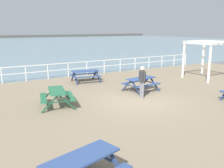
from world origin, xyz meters
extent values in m
cube|color=gray|center=(0.00, 0.00, -0.10)|extent=(30.00, 24.00, 0.20)
cube|color=gray|center=(0.00, 52.75, 0.00)|extent=(142.00, 90.00, 0.01)
cube|color=white|center=(0.00, 7.75, 1.05)|extent=(23.00, 0.06, 0.06)
cube|color=white|center=(0.00, 7.75, 0.58)|extent=(23.00, 0.05, 0.05)
cylinder|color=white|center=(-5.37, 7.75, 0.53)|extent=(0.07, 0.07, 1.05)
cylinder|color=white|center=(-3.83, 7.75, 0.53)|extent=(0.07, 0.07, 1.05)
cylinder|color=white|center=(-2.30, 7.75, 0.53)|extent=(0.07, 0.07, 1.05)
cylinder|color=white|center=(-0.77, 7.75, 0.53)|extent=(0.07, 0.07, 1.05)
cylinder|color=white|center=(0.77, 7.75, 0.53)|extent=(0.07, 0.07, 1.05)
cylinder|color=white|center=(2.30, 7.75, 0.53)|extent=(0.07, 0.07, 1.05)
cylinder|color=white|center=(3.83, 7.75, 0.53)|extent=(0.07, 0.07, 1.05)
cylinder|color=white|center=(5.37, 7.75, 0.53)|extent=(0.07, 0.07, 1.05)
cylinder|color=white|center=(6.90, 7.75, 0.53)|extent=(0.07, 0.07, 1.05)
cylinder|color=white|center=(8.43, 7.75, 0.53)|extent=(0.07, 0.07, 1.05)
cylinder|color=white|center=(9.97, 7.75, 0.53)|extent=(0.07, 0.07, 1.05)
cylinder|color=white|center=(11.50, 7.75, 0.53)|extent=(0.07, 0.07, 1.05)
cube|color=#334C84|center=(-5.25, -4.99, 0.75)|extent=(1.92, 1.13, 0.05)
cube|color=#334C84|center=(-5.41, -4.39, 0.45)|extent=(1.81, 0.71, 0.04)
cube|color=navy|center=(-4.59, -4.43, 0.38)|extent=(0.28, 0.79, 0.79)
cube|color=navy|center=(-4.40, -5.16, 0.38)|extent=(0.28, 0.79, 0.79)
cube|color=navy|center=(-4.50, -4.79, 0.42)|extent=(0.44, 1.47, 0.04)
cube|color=#334C84|center=(-0.40, 5.46, 0.75)|extent=(1.88, 0.93, 0.05)
cube|color=#334C84|center=(-0.32, 6.08, 0.45)|extent=(1.82, 0.49, 0.04)
cube|color=#334C84|center=(-0.48, 4.85, 0.45)|extent=(1.82, 0.49, 0.04)
cube|color=navy|center=(0.42, 5.73, 0.38)|extent=(0.18, 0.80, 0.79)
cube|color=navy|center=(0.32, 4.99, 0.38)|extent=(0.18, 0.80, 0.79)
cube|color=navy|center=(0.37, 5.36, 0.42)|extent=(0.26, 1.49, 0.04)
cube|color=navy|center=(-1.13, 5.94, 0.38)|extent=(0.18, 0.80, 0.79)
cube|color=navy|center=(-1.22, 5.19, 0.38)|extent=(0.18, 0.80, 0.79)
cube|color=navy|center=(-1.17, 5.57, 0.42)|extent=(0.26, 1.49, 0.04)
cube|color=#334C84|center=(1.32, 1.53, 0.75)|extent=(1.90, 1.01, 0.05)
cube|color=#334C84|center=(1.20, 2.14, 0.45)|extent=(1.82, 0.58, 0.04)
cube|color=#334C84|center=(1.43, 0.92, 0.45)|extent=(1.82, 0.58, 0.04)
cube|color=navy|center=(2.02, 2.04, 0.38)|extent=(0.22, 0.79, 0.79)
cube|color=navy|center=(2.15, 1.31, 0.38)|extent=(0.22, 0.79, 0.79)
cube|color=navy|center=(2.08, 1.67, 0.42)|extent=(0.33, 1.49, 0.04)
cube|color=navy|center=(0.48, 1.76, 0.38)|extent=(0.22, 0.79, 0.79)
cube|color=navy|center=(0.62, 1.02, 0.38)|extent=(0.22, 0.79, 0.79)
cube|color=navy|center=(0.55, 1.39, 0.42)|extent=(0.33, 1.49, 0.04)
cube|color=#286B47|center=(-3.78, 1.20, 0.75)|extent=(1.09, 1.91, 0.05)
cube|color=#286B47|center=(-4.39, 1.34, 0.45)|extent=(0.66, 1.81, 0.04)
cube|color=#286B47|center=(-3.18, 1.06, 0.45)|extent=(0.66, 1.81, 0.04)
cube|color=#1E5035|center=(-3.97, 2.05, 0.38)|extent=(0.79, 0.26, 0.79)
cube|color=#1E5035|center=(-3.24, 1.88, 0.38)|extent=(0.79, 0.26, 0.79)
cube|color=#1E5035|center=(-3.61, 1.96, 0.42)|extent=(1.48, 0.39, 0.04)
cube|color=#1E5035|center=(-4.32, 0.53, 0.38)|extent=(0.79, 0.26, 0.79)
cube|color=#1E5035|center=(-3.59, 0.36, 0.38)|extent=(0.79, 0.26, 0.79)
cube|color=#1E5035|center=(-3.96, 0.44, 0.42)|extent=(1.48, 0.39, 0.04)
cylinder|color=slate|center=(0.49, 0.27, 0.42)|extent=(0.14, 0.14, 0.85)
cylinder|color=slate|center=(0.52, 0.45, 0.42)|extent=(0.14, 0.14, 0.85)
cube|color=#333338|center=(0.51, 0.36, 1.14)|extent=(0.26, 0.37, 0.58)
cylinder|color=#333338|center=(0.48, 0.14, 1.17)|extent=(0.09, 0.09, 0.52)
cylinder|color=#333338|center=(0.54, 0.58, 1.17)|extent=(0.09, 0.09, 0.52)
sphere|color=beige|center=(0.51, 0.36, 1.54)|extent=(0.23, 0.23, 0.23)
cube|color=white|center=(8.61, 3.28, 1.25)|extent=(0.12, 0.12, 2.50)
cube|color=white|center=(6.41, 3.19, 1.25)|extent=(0.12, 0.12, 2.50)
cube|color=white|center=(6.50, 0.99, 1.25)|extent=(0.12, 0.12, 2.50)
cube|color=white|center=(8.65, 2.18, 2.56)|extent=(0.22, 2.44, 0.12)
cube|color=white|center=(6.45, 2.09, 2.56)|extent=(0.22, 2.44, 0.12)
cube|color=white|center=(7.51, 3.23, 2.56)|extent=(2.44, 0.22, 0.12)
cube|color=white|center=(7.59, 1.03, 2.56)|extent=(2.44, 0.22, 0.12)
cube|color=white|center=(6.45, 2.09, 2.68)|extent=(0.18, 2.56, 0.04)
cube|color=white|center=(7.00, 2.11, 2.68)|extent=(0.18, 2.56, 0.04)
cube|color=white|center=(7.55, 2.13, 2.68)|extent=(0.18, 2.56, 0.04)
cube|color=white|center=(8.10, 2.16, 2.68)|extent=(0.18, 2.56, 0.04)
cube|color=white|center=(8.65, 2.18, 2.68)|extent=(0.18, 2.56, 0.04)
camera|label=1|loc=(-7.20, -9.67, 3.57)|focal=39.71mm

